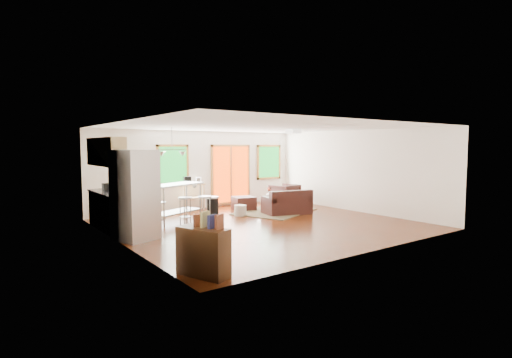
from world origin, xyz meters
TOP-DOWN VIEW (x-y plane):
  - floor at (0.00, 0.00)m, footprint 7.50×7.00m
  - ceiling at (0.00, 0.00)m, footprint 7.50×7.00m
  - back_wall at (0.00, 3.51)m, footprint 7.50×0.02m
  - left_wall at (-3.76, 0.00)m, footprint 0.02×7.00m
  - right_wall at (3.76, 0.00)m, footprint 0.02×7.00m
  - front_wall at (0.00, -3.51)m, footprint 7.50×0.02m
  - window_left at (-1.00, 3.46)m, footprint 1.10×0.05m
  - french_doors at (1.20, 3.46)m, footprint 1.60×0.05m
  - window_right at (2.90, 3.46)m, footprint 1.10×0.05m
  - rug at (1.53, 1.38)m, footprint 2.96×2.66m
  - loveseat at (1.61, 0.87)m, footprint 1.55×1.09m
  - coffee_table at (2.03, 1.74)m, footprint 1.04×0.80m
  - armchair at (2.62, 2.21)m, footprint 0.95×0.90m
  - ottoman at (0.95, 2.29)m, footprint 0.80×0.80m
  - pouf at (0.26, 1.46)m, footprint 0.41×0.41m
  - vase at (1.70, 1.91)m, footprint 0.21×0.21m
  - book at (1.94, 1.97)m, footprint 0.21×0.11m
  - cabinets at (-3.49, 1.70)m, footprint 0.64×2.24m
  - refrigerator at (-3.34, 0.27)m, footprint 1.01×1.00m
  - island at (-1.71, 1.72)m, footprint 1.80×1.28m
  - cup at (-1.34, 1.29)m, footprint 0.16×0.14m
  - bar_stool_a at (-2.40, 1.21)m, footprint 0.34×0.34m
  - bar_stool_b at (-1.75, 1.06)m, footprint 0.41×0.41m
  - bar_stool_c at (-1.25, 0.90)m, footprint 0.38×0.38m
  - trash_can at (-0.74, 1.40)m, footprint 0.40×0.40m
  - kitchen_cart at (-0.42, 3.27)m, footprint 0.83×0.64m
  - bookshelf at (-3.35, -2.87)m, footprint 0.64×0.95m
  - ceiling_flush at (1.60, 0.60)m, footprint 0.35×0.35m
  - pendant_light at (-1.90, 1.50)m, footprint 0.80×0.18m

SIDE VIEW (x-z plane):
  - floor at x=0.00m, z-range -0.02..0.00m
  - rug at x=1.53m, z-range 0.00..0.02m
  - pouf at x=0.26m, z-range 0.00..0.32m
  - ottoman at x=0.95m, z-range 0.00..0.44m
  - loveseat at x=1.61m, z-range -0.08..0.67m
  - coffee_table at x=2.03m, z-range 0.13..0.50m
  - trash_can at x=-0.74m, z-range 0.00..0.66m
  - bookshelf at x=-3.35m, z-range -0.11..0.93m
  - armchair at x=2.62m, z-range 0.00..0.85m
  - bar_stool_a at x=-2.40m, z-range 0.16..0.82m
  - vase at x=1.70m, z-range 0.35..0.69m
  - book at x=1.94m, z-range 0.40..0.69m
  - bar_stool_b at x=-1.75m, z-range 0.18..0.94m
  - bar_stool_c at x=-1.25m, z-range 0.19..0.95m
  - island at x=-1.71m, z-range 0.20..1.25m
  - kitchen_cart at x=-0.42m, z-range 0.20..1.32m
  - cabinets at x=-3.49m, z-range -0.22..2.08m
  - refrigerator at x=-3.34m, z-range 0.00..2.01m
  - cup at x=-1.34m, z-range 0.95..1.08m
  - french_doors at x=1.20m, z-range 0.05..2.15m
  - back_wall at x=0.00m, z-range 0.00..2.60m
  - left_wall at x=-3.76m, z-range 0.00..2.60m
  - right_wall at x=3.76m, z-range 0.00..2.60m
  - front_wall at x=0.00m, z-range 0.00..2.60m
  - window_left at x=-1.00m, z-range 0.85..2.15m
  - window_right at x=2.90m, z-range 0.85..2.15m
  - pendant_light at x=-1.90m, z-range 1.50..2.29m
  - ceiling_flush at x=1.60m, z-range 2.47..2.59m
  - ceiling at x=0.00m, z-range 2.60..2.62m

